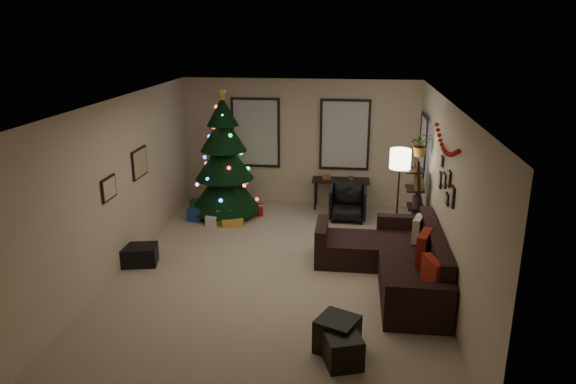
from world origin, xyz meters
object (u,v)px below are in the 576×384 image
object	(u,v)px
christmas_tree	(224,163)
sofa	(395,262)
desk	(341,183)
desk_chair	(348,203)
bookshelf	(417,201)

from	to	relation	value
christmas_tree	sofa	world-z (taller)	christmas_tree
sofa	desk	xyz separation A→B (m)	(-0.94, 3.23, 0.29)
desk	desk_chair	size ratio (longest dim) A/B	1.74
desk_chair	bookshelf	size ratio (longest dim) A/B	0.45
sofa	bookshelf	size ratio (longest dim) A/B	1.79
desk	bookshelf	size ratio (longest dim) A/B	0.78
desk	bookshelf	xyz separation A→B (m)	(1.40, -1.62, 0.18)
desk_chair	bookshelf	bearing A→B (deg)	-37.51
desk	christmas_tree	bearing A→B (deg)	-162.97
sofa	bookshelf	xyz separation A→B (m)	(0.46, 1.61, 0.46)
christmas_tree	desk	bearing A→B (deg)	17.03
christmas_tree	desk	size ratio (longest dim) A/B	2.23
christmas_tree	bookshelf	world-z (taller)	christmas_tree
desk	bookshelf	world-z (taller)	bookshelf
bookshelf	desk	bearing A→B (deg)	130.75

